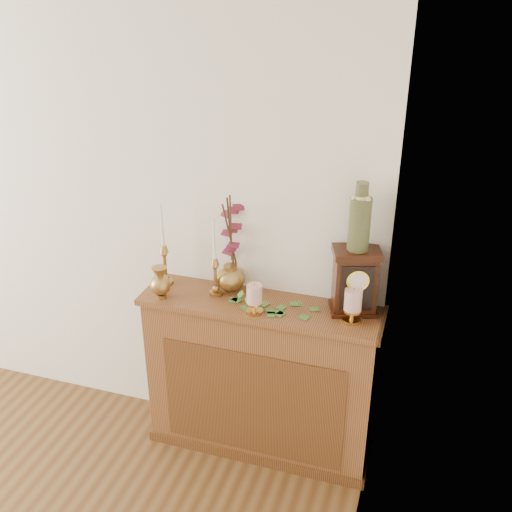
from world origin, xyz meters
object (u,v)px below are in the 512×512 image
(ginger_jar, at_px, (232,245))
(ceramic_vase, at_px, (360,220))
(bud_vase, at_px, (160,283))
(mantel_clock, at_px, (355,282))
(candlestick_center, at_px, (215,271))
(candlestick_left, at_px, (164,258))

(ginger_jar, relative_size, ceramic_vase, 1.67)
(bud_vase, xyz_separation_m, ginger_jar, (0.31, 0.21, 0.16))
(bud_vase, height_order, ginger_jar, ginger_jar)
(mantel_clock, bearing_deg, ceramic_vase, 90.00)
(candlestick_center, bearing_deg, bud_vase, -156.19)
(bud_vase, distance_m, ginger_jar, 0.41)
(ginger_jar, xyz_separation_m, mantel_clock, (0.64, -0.05, -0.08))
(candlestick_left, relative_size, ginger_jar, 0.83)
(bud_vase, bearing_deg, candlestick_left, 105.70)
(ginger_jar, distance_m, ceramic_vase, 0.68)
(candlestick_center, relative_size, ginger_jar, 0.76)
(ceramic_vase, bearing_deg, candlestick_left, -178.69)
(candlestick_left, distance_m, ceramic_vase, 1.05)
(candlestick_center, bearing_deg, ginger_jar, 60.68)
(ginger_jar, bearing_deg, bud_vase, -145.51)
(bud_vase, xyz_separation_m, ceramic_vase, (0.95, 0.17, 0.40))
(ginger_jar, distance_m, mantel_clock, 0.65)
(bud_vase, distance_m, mantel_clock, 0.97)
(bud_vase, height_order, mantel_clock, mantel_clock)
(candlestick_left, xyz_separation_m, bud_vase, (0.04, -0.14, -0.06))
(bud_vase, xyz_separation_m, mantel_clock, (0.95, 0.16, 0.08))
(bud_vase, bearing_deg, candlestick_center, 23.81)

